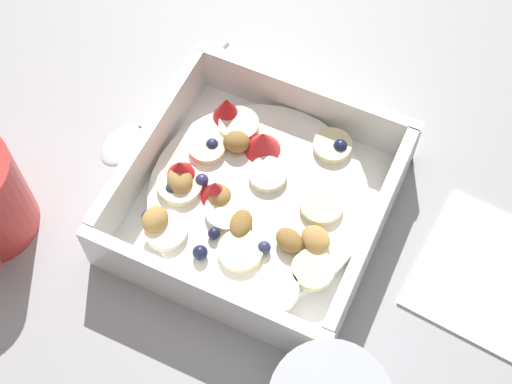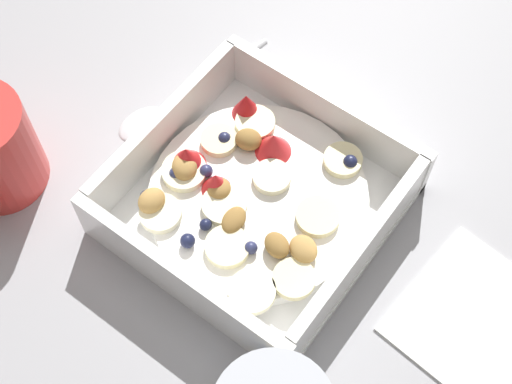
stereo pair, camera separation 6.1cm
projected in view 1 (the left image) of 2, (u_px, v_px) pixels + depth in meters
The scene contains 4 objects.
ground_plane at pixel (258, 209), 0.64m from camera, with size 2.40×2.40×0.00m, color #9E9EA3.
fruit_bowl at pixel (253, 197), 0.62m from camera, with size 0.21×0.21×0.06m.
spoon at pixel (142, 124), 0.68m from camera, with size 0.06×0.17×0.01m.
folded_napkin at pixel (495, 277), 0.61m from camera, with size 0.12×0.12×0.01m, color white.
Camera 1 is at (-0.12, 0.27, 0.57)m, focal length 52.56 mm.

